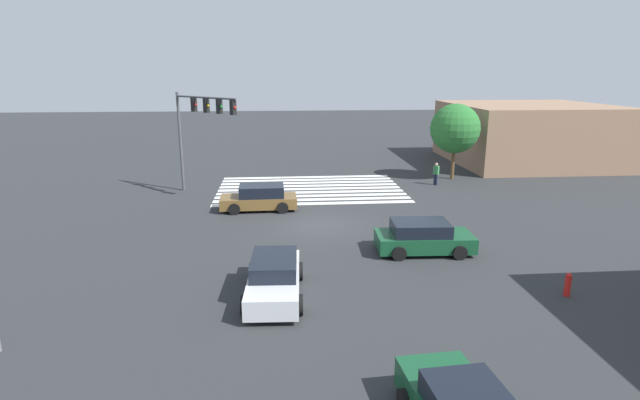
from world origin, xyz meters
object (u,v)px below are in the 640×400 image
at_px(car_0, 260,198).
at_px(pedestrian, 436,173).
at_px(car_1, 274,278).
at_px(tree_corner_a, 455,129).
at_px(car_2, 423,237).
at_px(fire_hydrant, 568,284).
at_px(traffic_signal_mast, 199,119).

xyz_separation_m(car_0, pedestrian, (-11.94, -5.34, 0.18)).
bearing_deg(car_1, tree_corner_a, 147.88).
xyz_separation_m(car_1, tree_corner_a, (-12.86, -18.55, 3.00)).
height_order(pedestrian, tree_corner_a, tree_corner_a).
height_order(car_2, pedestrian, pedestrian).
bearing_deg(fire_hydrant, pedestrian, -92.48).
relative_size(car_1, fire_hydrant, 5.35).
distance_m(traffic_signal_mast, fire_hydrant, 22.20).
bearing_deg(car_2, car_0, 136.76).
bearing_deg(pedestrian, fire_hydrant, 43.24).
height_order(traffic_signal_mast, car_2, traffic_signal_mast).
bearing_deg(pedestrian, car_2, 25.98).
xyz_separation_m(pedestrian, tree_corner_a, (-1.81, -1.86, 2.82)).
height_order(car_1, pedestrian, pedestrian).
xyz_separation_m(car_0, fire_hydrant, (-11.18, 12.22, -0.25)).
xyz_separation_m(tree_corner_a, fire_hydrant, (2.57, 19.42, -3.25)).
xyz_separation_m(car_2, tree_corner_a, (-6.42, -14.70, 3.00)).
bearing_deg(traffic_signal_mast, fire_hydrant, -1.91).
relative_size(pedestrian, tree_corner_a, 0.28).
height_order(traffic_signal_mast, car_1, traffic_signal_mast).
relative_size(pedestrian, fire_hydrant, 1.80).
height_order(car_1, tree_corner_a, tree_corner_a).
distance_m(car_0, car_1, 11.39).
relative_size(car_0, tree_corner_a, 0.79).
bearing_deg(traffic_signal_mast, car_1, -28.07).
bearing_deg(tree_corner_a, fire_hydrant, 82.46).
distance_m(traffic_signal_mast, car_1, 16.23).
height_order(car_1, fire_hydrant, car_1).
bearing_deg(car_0, car_1, 93.36).
bearing_deg(tree_corner_a, car_1, 55.26).
height_order(car_0, fire_hydrant, car_0).
bearing_deg(tree_corner_a, pedestrian, 45.68).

